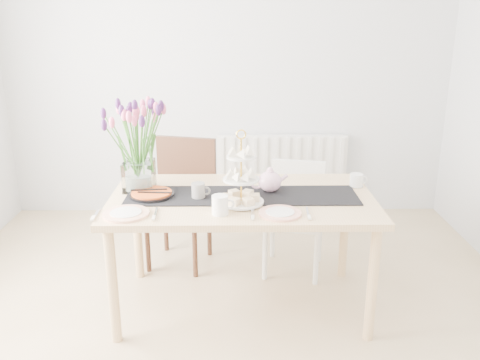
{
  "coord_description": "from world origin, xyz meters",
  "views": [
    {
      "loc": [
        0.06,
        -2.34,
        1.8
      ],
      "look_at": [
        0.09,
        0.51,
        0.87
      ],
      "focal_mm": 38.0,
      "sensor_mm": 36.0,
      "label": 1
    }
  ],
  "objects_px": {
    "plate_left": "(126,214)",
    "teapot": "(270,181)",
    "cream_jug": "(356,180)",
    "plate_right": "(280,213)",
    "cake_stand": "(241,186)",
    "tart_tin": "(152,194)",
    "dining_table": "(242,208)",
    "mug_white": "(220,205)",
    "radiator": "(281,167)",
    "mug_grey": "(198,191)",
    "chair_brown": "(182,191)",
    "chair_white": "(296,209)",
    "tulip_vase": "(136,132)"
  },
  "relations": [
    {
      "from": "plate_left",
      "to": "teapot",
      "type": "bearing_deg",
      "value": 23.85
    },
    {
      "from": "cream_jug",
      "to": "plate_right",
      "type": "bearing_deg",
      "value": -136.0
    },
    {
      "from": "cake_stand",
      "to": "tart_tin",
      "type": "relative_size",
      "value": 1.43
    },
    {
      "from": "dining_table",
      "to": "mug_white",
      "type": "xyz_separation_m",
      "value": [
        -0.13,
        -0.29,
        0.13
      ]
    },
    {
      "from": "radiator",
      "to": "mug_grey",
      "type": "distance_m",
      "value": 1.82
    },
    {
      "from": "dining_table",
      "to": "cream_jug",
      "type": "xyz_separation_m",
      "value": [
        0.74,
        0.17,
        0.12
      ]
    },
    {
      "from": "radiator",
      "to": "dining_table",
      "type": "xyz_separation_m",
      "value": [
        -0.39,
        -1.63,
        0.22
      ]
    },
    {
      "from": "chair_brown",
      "to": "cream_jug",
      "type": "xyz_separation_m",
      "value": [
        1.17,
        -0.51,
        0.25
      ]
    },
    {
      "from": "cake_stand",
      "to": "cream_jug",
      "type": "relative_size",
      "value": 4.62
    },
    {
      "from": "chair_brown",
      "to": "teapot",
      "type": "height_order",
      "value": "chair_brown"
    },
    {
      "from": "cake_stand",
      "to": "dining_table",
      "type": "bearing_deg",
      "value": 87.01
    },
    {
      "from": "mug_grey",
      "to": "cream_jug",
      "type": "bearing_deg",
      "value": 13.72
    },
    {
      "from": "tart_tin",
      "to": "mug_white",
      "type": "height_order",
      "value": "mug_white"
    },
    {
      "from": "teapot",
      "to": "mug_white",
      "type": "height_order",
      "value": "teapot"
    },
    {
      "from": "chair_brown",
      "to": "chair_white",
      "type": "xyz_separation_m",
      "value": [
        0.84,
        -0.14,
        -0.09
      ]
    },
    {
      "from": "dining_table",
      "to": "teapot",
      "type": "height_order",
      "value": "teapot"
    },
    {
      "from": "dining_table",
      "to": "tulip_vase",
      "type": "relative_size",
      "value": 2.37
    },
    {
      "from": "radiator",
      "to": "chair_brown",
      "type": "xyz_separation_m",
      "value": [
        -0.83,
        -0.95,
        0.09
      ]
    },
    {
      "from": "chair_white",
      "to": "cake_stand",
      "type": "relative_size",
      "value": 2.03
    },
    {
      "from": "cake_stand",
      "to": "plate_right",
      "type": "xyz_separation_m",
      "value": [
        0.21,
        -0.17,
        -0.11
      ]
    },
    {
      "from": "cake_stand",
      "to": "plate_right",
      "type": "height_order",
      "value": "cake_stand"
    },
    {
      "from": "chair_white",
      "to": "tart_tin",
      "type": "distance_m",
      "value": 1.14
    },
    {
      "from": "plate_left",
      "to": "tart_tin",
      "type": "bearing_deg",
      "value": 71.19
    },
    {
      "from": "mug_white",
      "to": "plate_left",
      "type": "xyz_separation_m",
      "value": [
        -0.52,
        -0.0,
        -0.05
      ]
    },
    {
      "from": "cake_stand",
      "to": "plate_left",
      "type": "distance_m",
      "value": 0.67
    },
    {
      "from": "teapot",
      "to": "plate_right",
      "type": "relative_size",
      "value": 0.97
    },
    {
      "from": "dining_table",
      "to": "cake_stand",
      "type": "xyz_separation_m",
      "value": [
        -0.01,
        -0.13,
        0.19
      ]
    },
    {
      "from": "cake_stand",
      "to": "tart_tin",
      "type": "xyz_separation_m",
      "value": [
        -0.54,
        0.12,
        -0.1
      ]
    },
    {
      "from": "tart_tin",
      "to": "chair_white",
      "type": "bearing_deg",
      "value": 30.13
    },
    {
      "from": "chair_brown",
      "to": "plate_left",
      "type": "relative_size",
      "value": 3.63
    },
    {
      "from": "teapot",
      "to": "mug_grey",
      "type": "distance_m",
      "value": 0.45
    },
    {
      "from": "chair_brown",
      "to": "teapot",
      "type": "relative_size",
      "value": 4.04
    },
    {
      "from": "chair_white",
      "to": "teapot",
      "type": "bearing_deg",
      "value": -102.69
    },
    {
      "from": "tart_tin",
      "to": "plate_left",
      "type": "xyz_separation_m",
      "value": [
        -0.1,
        -0.29,
        -0.01
      ]
    },
    {
      "from": "chair_brown",
      "to": "teapot",
      "type": "distance_m",
      "value": 0.91
    },
    {
      "from": "teapot",
      "to": "cream_jug",
      "type": "relative_size",
      "value": 2.73
    },
    {
      "from": "tulip_vase",
      "to": "plate_right",
      "type": "height_order",
      "value": "tulip_vase"
    },
    {
      "from": "radiator",
      "to": "mug_grey",
      "type": "height_order",
      "value": "mug_grey"
    },
    {
      "from": "mug_grey",
      "to": "plate_left",
      "type": "bearing_deg",
      "value": -143.96
    },
    {
      "from": "dining_table",
      "to": "mug_white",
      "type": "height_order",
      "value": "mug_white"
    },
    {
      "from": "radiator",
      "to": "mug_white",
      "type": "bearing_deg",
      "value": -105.1
    },
    {
      "from": "teapot",
      "to": "cream_jug",
      "type": "distance_m",
      "value": 0.57
    },
    {
      "from": "plate_right",
      "to": "chair_brown",
      "type": "bearing_deg",
      "value": 123.53
    },
    {
      "from": "tart_tin",
      "to": "teapot",
      "type": "bearing_deg",
      "value": 5.86
    },
    {
      "from": "tulip_vase",
      "to": "tart_tin",
      "type": "height_order",
      "value": "tulip_vase"
    },
    {
      "from": "chair_white",
      "to": "tulip_vase",
      "type": "distance_m",
      "value": 1.3
    },
    {
      "from": "chair_white",
      "to": "plate_right",
      "type": "relative_size",
      "value": 3.33
    },
    {
      "from": "dining_table",
      "to": "plate_left",
      "type": "relative_size",
      "value": 6.24
    },
    {
      "from": "tulip_vase",
      "to": "mug_grey",
      "type": "bearing_deg",
      "value": -23.77
    },
    {
      "from": "tulip_vase",
      "to": "radiator",
      "type": "bearing_deg",
      "value": 55.34
    }
  ]
}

